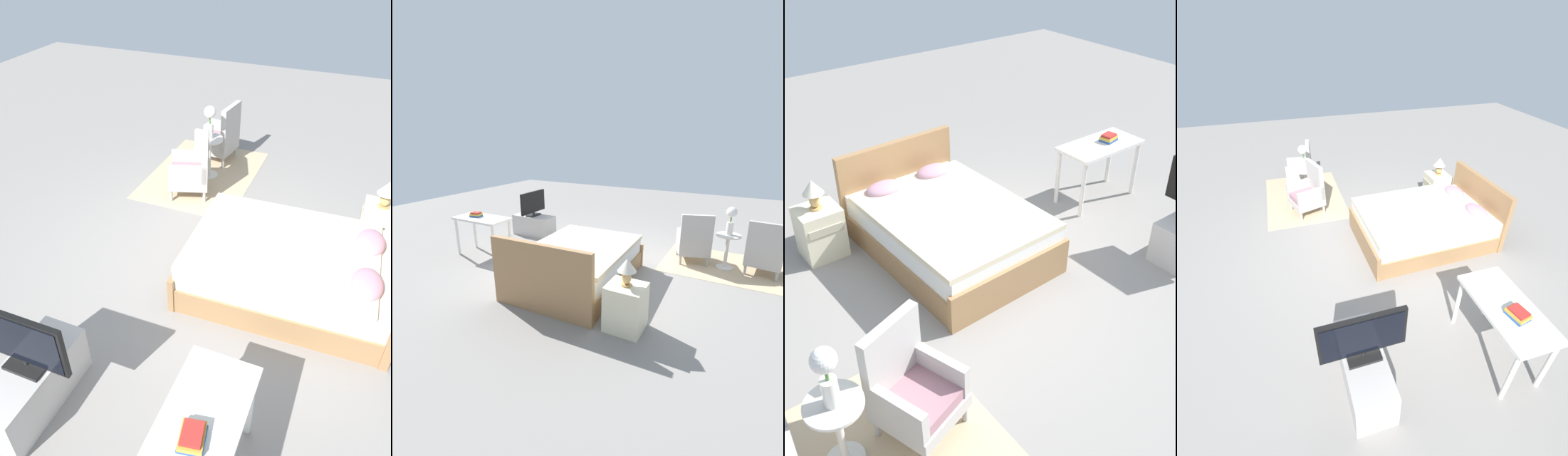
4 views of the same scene
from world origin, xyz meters
TOP-DOWN VIEW (x-y plane):
  - ground_plane at (0.00, 0.00)m, footprint 16.00×16.00m
  - floor_rug at (-2.02, -0.86)m, footprint 2.10×1.50m
  - bed at (-0.02, 0.91)m, footprint 1.54×2.15m
  - armchair_by_window_left at (-2.59, -0.81)m, footprint 0.60×0.60m
  - armchair_by_window_right at (-1.47, -0.81)m, footprint 0.69×0.69m
  - side_table at (-2.02, -0.78)m, footprint 0.40×0.40m
  - flower_vase at (-2.02, -0.78)m, footprint 0.17×0.17m
  - nightstand at (-1.13, 1.67)m, footprint 0.44×0.41m
  - table_lamp at (-1.13, 1.67)m, footprint 0.22×0.22m
  - tv_stand at (2.07, -0.72)m, footprint 0.96×0.40m
  - tv_flatscreen at (2.07, -0.72)m, footprint 0.20×0.82m
  - vanity_desk at (2.14, 0.74)m, footprint 1.04×0.52m
  - book_stack at (2.28, 0.74)m, footprint 0.22×0.19m

SIDE VIEW (x-z plane):
  - ground_plane at x=0.00m, z-range 0.00..0.00m
  - floor_rug at x=-2.02m, z-range 0.00..0.01m
  - tv_stand at x=2.07m, z-range 0.00..0.46m
  - nightstand at x=-1.13m, z-range 0.00..0.57m
  - bed at x=-0.02m, z-range -0.18..0.78m
  - armchair_by_window_left at x=-2.59m, z-range -0.08..0.84m
  - armchair_by_window_right at x=-1.47m, z-range -0.08..0.84m
  - side_table at x=-2.02m, z-range 0.08..0.69m
  - vanity_desk at x=2.14m, z-range 0.26..1.01m
  - tv_flatscreen at x=2.07m, z-range 0.47..1.03m
  - table_lamp at x=-1.13m, z-range 0.62..0.95m
  - book_stack at x=2.28m, z-range 0.75..0.83m
  - flower_vase at x=-2.02m, z-range 0.67..1.15m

